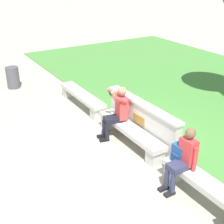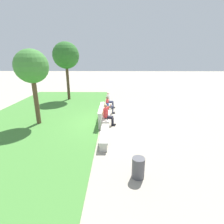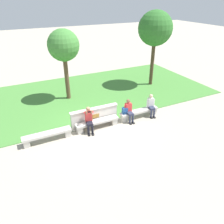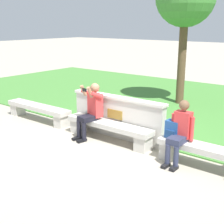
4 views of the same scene
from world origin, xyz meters
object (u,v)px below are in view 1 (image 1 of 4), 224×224
at_px(person_distant, 184,157).
at_px(backpack, 179,153).
at_px(bench_main, 82,97).
at_px(bench_near, 130,133).
at_px(bench_mid, 213,193).
at_px(person_photographer, 117,110).
at_px(trash_bin, 13,77).

distance_m(person_distant, backpack, 0.22).
height_order(bench_main, bench_near, same).
bearing_deg(person_distant, bench_mid, 5.29).
bearing_deg(backpack, person_photographer, -177.47).
distance_m(person_distant, trash_bin, 7.27).
height_order(bench_near, trash_bin, trash_bin).
bearing_deg(bench_near, trash_bin, -166.11).
xyz_separation_m(person_photographer, person_distant, (2.31, 0.01, -0.06)).
height_order(bench_mid, person_photographer, person_photographer).
relative_size(bench_mid, person_distant, 1.82).
xyz_separation_m(bench_near, trash_bin, (-5.31, -1.31, 0.07)).
xyz_separation_m(person_photographer, backpack, (2.11, 0.09, -0.11)).
bearing_deg(person_photographer, bench_main, 177.93).
xyz_separation_m(bench_main, bench_near, (2.56, 0.00, 0.00)).
bearing_deg(trash_bin, backpack, 10.83).
relative_size(bench_main, bench_mid, 1.00).
bearing_deg(backpack, bench_mid, -1.08).
bearing_deg(bench_near, backpack, 0.60).
distance_m(bench_near, person_photographer, 0.63).
relative_size(bench_mid, trash_bin, 3.06).
relative_size(bench_near, person_photographer, 1.74).
relative_size(bench_near, trash_bin, 3.06).
relative_size(person_photographer, backpack, 3.08).
relative_size(bench_near, person_distant, 1.82).
height_order(person_distant, trash_bin, person_distant).
bearing_deg(bench_mid, bench_main, 180.00).
bearing_deg(trash_bin, bench_mid, 9.47).
height_order(person_photographer, backpack, person_photographer).
distance_m(bench_main, backpack, 4.22).
relative_size(bench_mid, backpack, 5.36).
xyz_separation_m(person_photographer, trash_bin, (-4.85, -1.24, -0.36)).
xyz_separation_m(bench_main, person_photographer, (2.10, -0.08, 0.43)).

